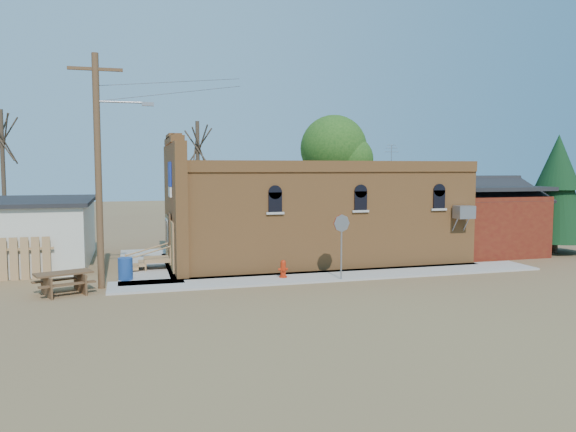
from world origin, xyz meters
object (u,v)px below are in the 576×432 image
object	(u,v)px
brick_bar	(308,214)
trash_barrel	(125,269)
stop_sign	(341,229)
picnic_table	(64,280)
fire_hydrant	(283,269)
utility_pole	(100,166)

from	to	relation	value
brick_bar	trash_barrel	world-z (taller)	brick_bar
stop_sign	picnic_table	size ratio (longest dim) A/B	1.13
fire_hydrant	picnic_table	bearing A→B (deg)	-154.42
trash_barrel	picnic_table	size ratio (longest dim) A/B	0.38
fire_hydrant	trash_barrel	distance (m)	6.52
trash_barrel	picnic_table	bearing A→B (deg)	-140.98
fire_hydrant	picnic_table	size ratio (longest dim) A/B	0.31
brick_bar	stop_sign	size ratio (longest dim) A/B	6.09
stop_sign	picnic_table	bearing A→B (deg)	-170.61
utility_pole	stop_sign	distance (m)	9.89
stop_sign	trash_barrel	bearing A→B (deg)	177.21
trash_barrel	picnic_table	distance (m)	2.83
trash_barrel	fire_hydrant	bearing A→B (deg)	-11.80
fire_hydrant	utility_pole	bearing A→B (deg)	-159.41
brick_bar	utility_pole	bearing A→B (deg)	-156.31
brick_bar	trash_barrel	size ratio (longest dim) A/B	18.08
stop_sign	utility_pole	bearing A→B (deg)	-175.19
brick_bar	fire_hydrant	bearing A→B (deg)	-119.40
picnic_table	stop_sign	bearing A→B (deg)	-22.96
brick_bar	picnic_table	distance (m)	12.34
utility_pole	stop_sign	bearing A→B (deg)	-7.23
brick_bar	stop_sign	bearing A→B (deg)	-93.37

